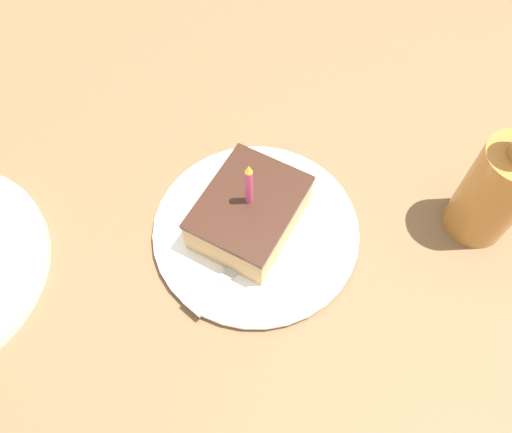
{
  "coord_description": "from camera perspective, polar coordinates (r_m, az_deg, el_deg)",
  "views": [
    {
      "loc": [
        -0.12,
        0.25,
        0.51
      ],
      "look_at": [
        0.01,
        0.01,
        0.04
      ],
      "focal_mm": 35.0,
      "sensor_mm": 36.0,
      "label": 1
    }
  ],
  "objects": [
    {
      "name": "ground_plane",
      "position": [
        0.59,
        1.42,
        -2.68
      ],
      "size": [
        2.4,
        2.4,
        0.04
      ],
      "color": "brown",
      "rests_on": "ground"
    },
    {
      "name": "plate",
      "position": [
        0.57,
        -0.0,
        -1.55
      ],
      "size": [
        0.23,
        0.23,
        0.01
      ],
      "color": "white",
      "rests_on": "ground_plane"
    },
    {
      "name": "cake_slice",
      "position": [
        0.54,
        -0.74,
        0.46
      ],
      "size": [
        0.1,
        0.12,
        0.11
      ],
      "color": "tan",
      "rests_on": "plate"
    },
    {
      "name": "bottle",
      "position": [
        0.58,
        25.87,
        2.85
      ],
      "size": [
        0.07,
        0.07,
        0.18
      ],
      "color": "#B27233",
      "rests_on": "ground_plane"
    },
    {
      "name": "fork",
      "position": [
        0.54,
        -2.45,
        -5.46
      ],
      "size": [
        0.05,
        0.16,
        0.01
      ],
      "color": "#B2B2B7",
      "rests_on": "plate"
    }
  ]
}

